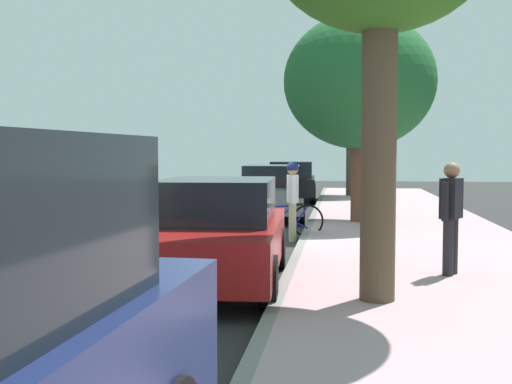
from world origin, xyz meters
TOP-DOWN VIEW (x-y plane):
  - ground at (0.00, 0.00)m, footprint 56.29×56.29m
  - sidewalk at (3.82, 0.00)m, footprint 4.42×35.18m
  - curb_edge at (1.53, 0.00)m, footprint 0.16×35.18m
  - lane_stripe_centre at (-3.03, 0.31)m, footprint 0.14×35.80m
  - lane_stripe_bike_edge at (0.06, 0.00)m, footprint 0.12×35.18m
  - parked_sedan_red_second at (0.54, -4.91)m, footprint 2.01×4.49m
  - parked_sedan_grey_mid at (0.34, 4.34)m, footprint 2.06×4.51m
  - parked_sedan_black_far at (0.40, 10.91)m, footprint 1.98×4.47m
  - bicycle_at_curb at (1.07, 0.27)m, footprint 1.70×0.66m
  - cyclist_with_backpack at (1.29, -0.18)m, footprint 0.45×0.61m
  - street_tree_mid_block at (2.72, 2.58)m, footprint 3.79×3.79m
  - street_tree_far_end at (2.72, 12.36)m, footprint 3.17×3.17m
  - pedestrian_on_phone at (3.85, -4.46)m, footprint 0.38×0.56m

SIDE VIEW (x-z plane):
  - ground at x=0.00m, z-range 0.00..0.00m
  - lane_stripe_centre at x=-3.03m, z-range 0.00..0.01m
  - lane_stripe_bike_edge at x=0.06m, z-range 0.00..0.01m
  - sidewalk at x=3.82m, z-range 0.00..0.14m
  - curb_edge at x=1.53m, z-range 0.00..0.14m
  - bicycle_at_curb at x=1.07m, z-range -0.01..0.78m
  - parked_sedan_red_second at x=0.54m, z-range -0.01..1.51m
  - parked_sedan_grey_mid at x=0.34m, z-range -0.01..1.51m
  - parked_sedan_black_far at x=0.40m, z-range -0.01..1.51m
  - cyclist_with_backpack at x=1.29m, z-range 0.18..1.88m
  - pedestrian_on_phone at x=3.85m, z-range 0.25..1.86m
  - street_tree_far_end at x=2.72m, z-range 1.14..6.09m
  - street_tree_mid_block at x=2.72m, z-range 1.04..6.24m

